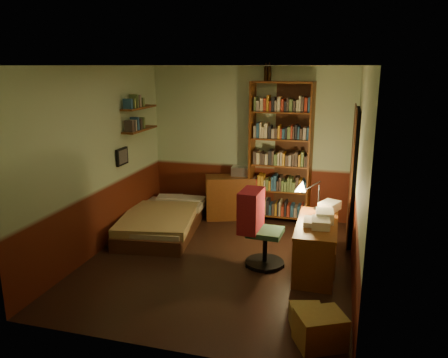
% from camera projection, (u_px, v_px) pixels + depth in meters
% --- Properties ---
extents(floor, '(3.50, 4.00, 0.02)m').
position_uv_depth(floor, '(219.00, 261.00, 6.00)').
color(floor, black).
rests_on(floor, ground).
extents(ceiling, '(3.50, 4.00, 0.02)m').
position_uv_depth(ceiling, '(219.00, 65.00, 5.34)').
color(ceiling, silver).
rests_on(ceiling, wall_back).
extents(wall_back, '(3.50, 0.02, 2.60)m').
position_uv_depth(wall_back, '(251.00, 143.00, 7.54)').
color(wall_back, '#A1BA93').
rests_on(wall_back, ground).
extents(wall_left, '(0.02, 4.00, 2.60)m').
position_uv_depth(wall_left, '(99.00, 161.00, 6.12)').
color(wall_left, '#A1BA93').
rests_on(wall_left, ground).
extents(wall_right, '(0.02, 4.00, 2.60)m').
position_uv_depth(wall_right, '(360.00, 178.00, 5.22)').
color(wall_right, '#A1BA93').
rests_on(wall_right, ground).
extents(wall_front, '(3.50, 0.02, 2.60)m').
position_uv_depth(wall_front, '(155.00, 220.00, 3.79)').
color(wall_front, '#A1BA93').
rests_on(wall_front, ground).
extents(doorway, '(0.06, 0.90, 2.00)m').
position_uv_depth(doorway, '(353.00, 176.00, 6.52)').
color(doorway, black).
rests_on(doorway, ground).
extents(door_trim, '(0.02, 0.98, 2.08)m').
position_uv_depth(door_trim, '(351.00, 176.00, 6.52)').
color(door_trim, '#3E2113').
rests_on(door_trim, ground).
extents(bed, '(1.26, 2.04, 0.57)m').
position_uv_depth(bed, '(163.00, 214.00, 7.03)').
color(bed, olive).
rests_on(bed, ground).
extents(dresser, '(0.93, 0.68, 0.74)m').
position_uv_depth(dresser, '(230.00, 197.00, 7.63)').
color(dresser, '#592E12').
rests_on(dresser, ground).
extents(mini_stereo, '(0.31, 0.24, 0.16)m').
position_uv_depth(mini_stereo, '(240.00, 171.00, 7.59)').
color(mini_stereo, '#B2B2B7').
rests_on(mini_stereo, dresser).
extents(bookshelf, '(1.04, 0.42, 2.36)m').
position_uv_depth(bookshelf, '(281.00, 153.00, 7.29)').
color(bookshelf, '#592E12').
rests_on(bookshelf, ground).
extents(bottle_left, '(0.06, 0.06, 0.22)m').
position_uv_depth(bottle_left, '(266.00, 74.00, 7.14)').
color(bottle_left, black).
rests_on(bottle_left, bookshelf).
extents(bottle_right, '(0.08, 0.08, 0.23)m').
position_uv_depth(bottle_right, '(269.00, 74.00, 7.12)').
color(bottle_right, black).
rests_on(bottle_right, bookshelf).
extents(desk, '(0.52, 1.23, 0.66)m').
position_uv_depth(desk, '(316.00, 246.00, 5.65)').
color(desk, '#592E12').
rests_on(desk, ground).
extents(paper_stack, '(0.32, 0.36, 0.12)m').
position_uv_depth(paper_stack, '(330.00, 206.00, 6.04)').
color(paper_stack, silver).
rests_on(paper_stack, desk).
extents(desk_lamp, '(0.22, 0.22, 0.64)m').
position_uv_depth(desk_lamp, '(319.00, 187.00, 6.00)').
color(desk_lamp, black).
rests_on(desk_lamp, desk).
extents(office_chair, '(0.58, 0.52, 1.10)m').
position_uv_depth(office_chair, '(265.00, 227.00, 5.73)').
color(office_chair, '#325840').
rests_on(office_chair, ground).
extents(red_jacket, '(0.31, 0.50, 0.56)m').
position_uv_depth(red_jacket, '(252.00, 163.00, 5.66)').
color(red_jacket, maroon).
rests_on(red_jacket, office_chair).
extents(wall_shelf_lower, '(0.20, 0.90, 0.03)m').
position_uv_depth(wall_shelf_lower, '(140.00, 130.00, 7.04)').
color(wall_shelf_lower, '#592E12').
rests_on(wall_shelf_lower, wall_left).
extents(wall_shelf_upper, '(0.20, 0.90, 0.03)m').
position_uv_depth(wall_shelf_upper, '(139.00, 108.00, 6.95)').
color(wall_shelf_upper, '#592E12').
rests_on(wall_shelf_upper, wall_left).
extents(framed_picture, '(0.04, 0.32, 0.26)m').
position_uv_depth(framed_picture, '(122.00, 157.00, 6.68)').
color(framed_picture, black).
rests_on(framed_picture, wall_left).
extents(cardboard_box_a, '(0.55, 0.51, 0.33)m').
position_uv_depth(cardboard_box_a, '(320.00, 330.00, 4.15)').
color(cardboard_box_a, olive).
rests_on(cardboard_box_a, ground).
extents(cardboard_box_b, '(0.38, 0.34, 0.22)m').
position_uv_depth(cardboard_box_b, '(306.00, 317.00, 4.46)').
color(cardboard_box_b, olive).
rests_on(cardboard_box_b, ground).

